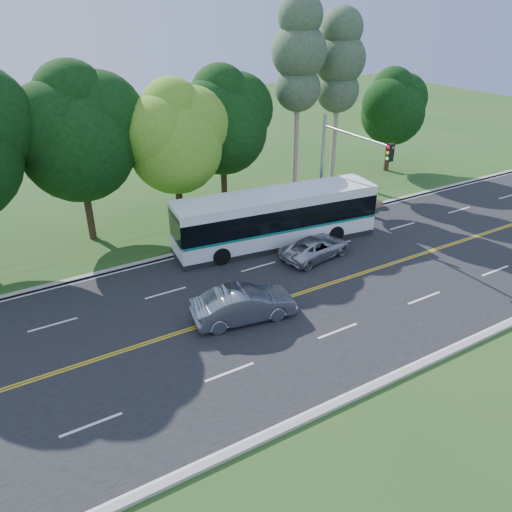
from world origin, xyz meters
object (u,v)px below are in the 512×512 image
sedan (244,304)px  suv (315,247)px  traffic_signal (342,159)px  transit_bus (276,219)px

sedan → suv: bearing=-53.7°
traffic_signal → suv: (-3.57, -2.54, -4.04)m
sedan → suv: size_ratio=1.10×
transit_bus → suv: (1.01, -2.69, -1.00)m
traffic_signal → transit_bus: traffic_signal is taller
transit_bus → suv: transit_bus is taller
sedan → traffic_signal: bearing=-50.7°
transit_bus → sedan: bearing=-125.7°
suv → traffic_signal: bearing=-63.7°
transit_bus → traffic_signal: bearing=5.0°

